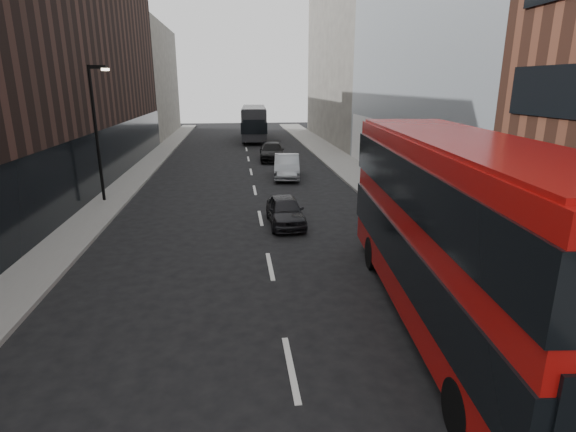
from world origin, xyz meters
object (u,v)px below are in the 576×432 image
object	(u,v)px
street_lamp	(97,125)
car_a	(285,210)
car_b	(287,166)
car_c	(272,152)
red_bus	(458,226)
grey_bus	(254,122)

from	to	relation	value
street_lamp	car_a	distance (m)	11.18
car_a	car_b	xyz separation A→B (m)	(1.30, 10.70, 0.13)
car_c	car_a	bearing A→B (deg)	-90.12
car_b	street_lamp	bearing A→B (deg)	-146.04
red_bus	car_a	bearing A→B (deg)	114.71
car_c	grey_bus	bearing A→B (deg)	95.94
street_lamp	red_bus	distance (m)	19.35
car_c	street_lamp	bearing A→B (deg)	-125.12
red_bus	car_c	size ratio (longest dim) A/B	2.50
street_lamp	grey_bus	world-z (taller)	street_lamp
grey_bus	car_b	size ratio (longest dim) A/B	2.46
street_lamp	car_c	distance (m)	16.99
red_bus	car_b	bearing A→B (deg)	101.09
car_a	car_c	bearing A→B (deg)	85.66
street_lamp	grey_bus	bearing A→B (deg)	71.40
red_bus	grey_bus	bearing A→B (deg)	99.74
street_lamp	car_b	bearing A→B (deg)	27.89
grey_bus	car_c	size ratio (longest dim) A/B	2.33
street_lamp	car_a	world-z (taller)	street_lamp
grey_bus	car_a	xyz separation A→B (m)	(-0.06, -32.91, -1.35)
car_b	car_c	size ratio (longest dim) A/B	0.95
grey_bus	car_a	size ratio (longest dim) A/B	3.03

